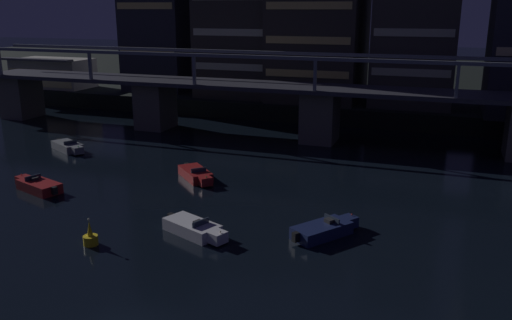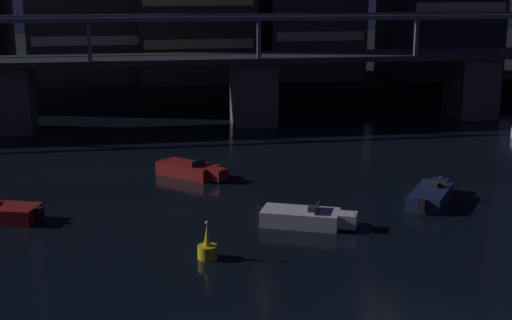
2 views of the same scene
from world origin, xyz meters
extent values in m
cube|color=black|center=(0.00, 86.84, 1.10)|extent=(240.00, 80.00, 2.20)
cube|color=#605B51|center=(-40.67, 38.84, 2.77)|extent=(3.60, 4.40, 5.55)
cube|color=#605B51|center=(-20.33, 38.84, 2.77)|extent=(3.60, 4.40, 5.55)
cube|color=#605B51|center=(0.00, 38.84, 2.77)|extent=(3.60, 4.40, 5.55)
cube|color=#33333D|center=(0.00, 38.84, 5.78)|extent=(87.33, 6.40, 0.45)
cube|color=slate|center=(0.00, 35.94, 9.20)|extent=(87.33, 0.36, 0.36)
cube|color=slate|center=(0.00, 41.74, 9.20)|extent=(87.33, 0.36, 0.36)
cube|color=slate|center=(-40.67, 35.94, 7.60)|extent=(0.30, 0.30, 3.20)
cube|color=slate|center=(-27.11, 35.94, 7.60)|extent=(0.30, 0.30, 3.20)
cube|color=slate|center=(-13.56, 35.94, 7.60)|extent=(0.30, 0.30, 3.20)
cube|color=slate|center=(0.00, 35.94, 7.60)|extent=(0.30, 0.30, 3.20)
cube|color=slate|center=(13.56, 35.94, 7.60)|extent=(0.30, 0.30, 3.20)
cube|color=#F2D172|center=(-27.85, 49.98, 8.31)|extent=(8.69, 0.10, 0.90)
cube|color=#F2D172|center=(-27.85, 49.98, 14.43)|extent=(8.69, 0.10, 0.90)
cube|color=#38332D|center=(-14.00, 53.97, 13.31)|extent=(12.30, 10.88, 22.23)
cube|color=beige|center=(-14.00, 48.48, 6.65)|extent=(11.32, 0.10, 0.90)
cube|color=beige|center=(-14.00, 48.48, 11.09)|extent=(11.32, 0.10, 0.90)
cube|color=#38332D|center=(-3.84, 53.89, 12.38)|extent=(11.52, 12.70, 20.35)
cube|color=#F2D172|center=(-3.84, 47.49, 6.27)|extent=(10.60, 0.10, 0.90)
cube|color=#F2D172|center=(-3.84, 47.49, 10.34)|extent=(10.60, 0.10, 0.90)
cube|color=#F2D172|center=(-3.84, 47.49, 14.41)|extent=(10.60, 0.10, 0.90)
cube|color=#423D38|center=(8.52, 53.09, 13.68)|extent=(9.85, 9.27, 22.95)
cube|color=beige|center=(8.52, 48.40, 6.79)|extent=(9.06, 0.10, 0.90)
cube|color=beige|center=(8.52, 48.40, 11.38)|extent=(9.06, 0.10, 0.90)
cube|color=#B2AD9E|center=(-45.20, 50.84, 4.40)|extent=(12.00, 6.00, 4.40)
cube|color=#EAD88C|center=(-45.20, 47.79, 3.96)|extent=(11.20, 0.10, 2.64)
cube|color=#4C4C51|center=(-45.20, 47.24, 6.75)|extent=(12.40, 1.60, 0.30)
cube|color=maroon|center=(-17.30, 15.06, 0.40)|extent=(4.28, 2.94, 0.80)
cube|color=maroon|center=(-19.58, 15.81, 0.45)|extent=(1.17, 1.22, 0.70)
cube|color=#283342|center=(-18.11, 15.32, 0.98)|extent=(0.52, 1.31, 0.36)
cube|color=#262628|center=(-17.87, 15.25, 0.92)|extent=(0.56, 0.66, 0.24)
cube|color=black|center=(-15.25, 14.38, 0.50)|extent=(0.45, 0.45, 0.60)
sphere|color=red|center=(-19.82, 15.89, 0.88)|extent=(0.12, 0.12, 0.12)
cube|color=gray|center=(-23.60, 26.38, 0.40)|extent=(4.30, 3.41, 0.80)
cube|color=gray|center=(-21.47, 25.26, 0.45)|extent=(1.26, 1.30, 0.70)
cube|color=#283342|center=(-22.85, 25.98, 0.98)|extent=(0.72, 1.24, 0.36)
cube|color=#262628|center=(-23.07, 26.10, 0.92)|extent=(0.61, 0.68, 0.24)
cube|color=black|center=(-25.51, 27.38, 0.50)|extent=(0.49, 0.49, 0.60)
sphere|color=#33D84C|center=(-21.25, 25.14, 0.88)|extent=(0.12, 0.12, 0.12)
cube|color=#19234C|center=(5.92, 14.04, 0.40)|extent=(3.73, 4.23, 0.80)
cube|color=#19234C|center=(7.31, 16.00, 0.45)|extent=(1.33, 1.31, 0.70)
cube|color=#283342|center=(6.41, 14.73, 0.98)|extent=(1.16, 0.86, 0.36)
cube|color=#262628|center=(6.27, 14.53, 0.92)|extent=(0.69, 0.65, 0.24)
cube|color=black|center=(4.68, 12.28, 0.50)|extent=(0.50, 0.50, 0.60)
sphere|color=red|center=(7.46, 16.20, 0.88)|extent=(0.12, 0.12, 0.12)
cube|color=maroon|center=(-7.02, 22.26, 0.40)|extent=(4.06, 4.01, 0.80)
cube|color=maroon|center=(-5.29, 20.59, 0.45)|extent=(1.34, 1.34, 0.70)
cube|color=#283342|center=(-6.41, 21.67, 0.98)|extent=(1.01, 1.04, 0.36)
cube|color=#262628|center=(-6.59, 21.84, 0.92)|extent=(0.68, 0.68, 0.24)
cube|color=black|center=(-8.58, 23.75, 0.50)|extent=(0.51, 0.51, 0.60)
sphere|color=#33D84C|center=(-5.11, 20.42, 0.88)|extent=(0.12, 0.12, 0.12)
cube|color=silver|center=(-2.11, 11.67, 0.40)|extent=(4.30, 3.17, 0.80)
cube|color=silver|center=(0.11, 10.74, 0.45)|extent=(1.21, 1.26, 0.70)
cube|color=#283342|center=(-1.32, 11.34, 0.98)|extent=(0.61, 1.28, 0.36)
cube|color=#262628|center=(-1.55, 11.44, 0.92)|extent=(0.59, 0.67, 0.24)
cube|color=black|center=(-4.10, 12.50, 0.50)|extent=(0.47, 0.47, 0.60)
sphere|color=beige|center=(0.34, 10.64, 0.88)|extent=(0.12, 0.12, 0.12)
cylinder|color=yellow|center=(-7.24, 7.98, 0.30)|extent=(0.90, 0.90, 0.60)
cone|color=yellow|center=(-7.24, 7.98, 1.10)|extent=(0.36, 0.36, 1.00)
sphere|color=#F2EAB2|center=(-7.24, 7.98, 1.68)|extent=(0.16, 0.16, 0.16)
camera|label=1|loc=(12.52, -17.00, 14.09)|focal=37.30mm
camera|label=2|loc=(-10.15, -21.84, 12.00)|focal=49.88mm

